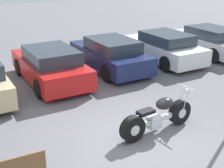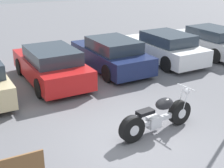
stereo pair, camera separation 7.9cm
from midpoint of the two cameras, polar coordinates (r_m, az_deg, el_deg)
The scene contains 6 objects.
ground_plane at distance 7.81m, azimuth 5.51°, elevation -10.11°, with size 60.00×60.00×0.00m, color slate.
motorcycle at distance 7.99m, azimuth 8.42°, elevation -6.01°, with size 2.27×0.62×1.03m.
parked_car_red at distance 11.42m, azimuth -10.90°, elevation 3.37°, with size 1.82×4.09×1.29m.
parked_car_navy at distance 12.60m, azimuth 0.01°, elevation 5.42°, with size 1.82×4.09×1.29m.
parked_car_white at distance 13.89m, azimuth 9.75°, elevation 6.60°, with size 1.82×4.09×1.29m.
parked_car_silver at distance 15.54m, azimuth 17.52°, elevation 7.47°, with size 1.82×4.09×1.29m.
Camera 2 is at (-3.85, -5.46, 4.03)m, focal length 50.00 mm.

